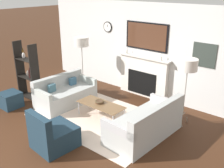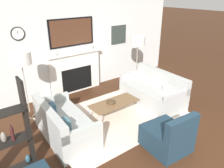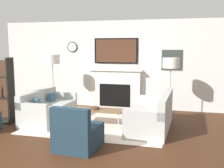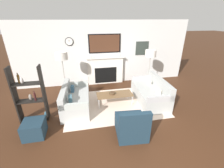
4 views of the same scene
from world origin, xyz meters
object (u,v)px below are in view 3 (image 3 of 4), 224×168
object	(u,v)px
couch_left	(48,110)
decorative_bowl	(95,108)
floor_lamp_left	(52,60)
couch_right	(152,117)
coffee_table	(98,111)
floor_lamp_right	(171,64)
armchair	(78,135)

from	to	relation	value
couch_left	decorative_bowl	bearing A→B (deg)	2.28
floor_lamp_left	couch_right	bearing A→B (deg)	-19.36
couch_left	couch_right	world-z (taller)	couch_right
couch_left	coffee_table	xyz separation A→B (m)	(1.33, 0.02, 0.07)
couch_left	couch_right	xyz separation A→B (m)	(2.66, -0.00, 0.01)
floor_lamp_left	floor_lamp_right	bearing A→B (deg)	0.00
couch_right	floor_lamp_right	world-z (taller)	floor_lamp_right
coffee_table	floor_lamp_left	bearing A→B (deg)	148.45
couch_left	armchair	size ratio (longest dim) A/B	1.95
couch_left	floor_lamp_right	distance (m)	3.40
couch_right	decorative_bowl	xyz separation A→B (m)	(-1.40, 0.05, 0.12)
armchair	floor_lamp_left	distance (m)	3.40
couch_left	armchair	world-z (taller)	armchair
couch_left	decorative_bowl	distance (m)	1.26
couch_left	floor_lamp_left	xyz separation A→B (m)	(-0.37, 1.06, 1.24)
decorative_bowl	floor_lamp_right	distance (m)	2.28
couch_right	decorative_bowl	size ratio (longest dim) A/B	8.37
couch_left	armchair	bearing A→B (deg)	-47.41
couch_left	coffee_table	size ratio (longest dim) A/B	1.37
couch_left	floor_lamp_right	size ratio (longest dim) A/B	1.03
couch_right	floor_lamp_left	world-z (taller)	floor_lamp_left
coffee_table	floor_lamp_left	xyz separation A→B (m)	(-1.70, 1.04, 1.17)
couch_right	coffee_table	size ratio (longest dim) A/B	1.53
armchair	decorative_bowl	xyz separation A→B (m)	(-0.17, 1.60, 0.14)
decorative_bowl	floor_lamp_right	xyz separation A→B (m)	(1.76, 1.01, 1.05)
armchair	floor_lamp_left	bearing A→B (deg)	124.47
couch_right	couch_left	bearing A→B (deg)	179.90
floor_lamp_left	floor_lamp_right	xyz separation A→B (m)	(3.38, 0.00, -0.06)
couch_right	armchair	xyz separation A→B (m)	(-1.23, -1.54, -0.02)
coffee_table	floor_lamp_right	distance (m)	2.27
armchair	floor_lamp_right	size ratio (longest dim) A/B	0.53
couch_left	couch_right	size ratio (longest dim) A/B	0.89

